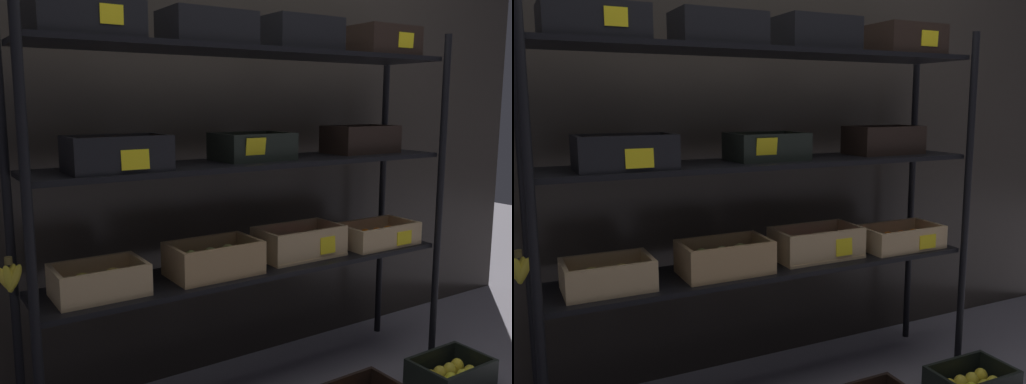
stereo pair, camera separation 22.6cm
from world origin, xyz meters
TOP-DOWN VIEW (x-y plane):
  - storefront_wall at (0.00, 0.39)m, footprint 4.23×0.12m
  - display_rack at (-0.01, -0.01)m, footprint 1.93×0.40m

SIDE VIEW (x-z plane):
  - display_rack at x=-0.01m, z-range 0.22..1.80m
  - storefront_wall at x=0.00m, z-range 0.00..2.42m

